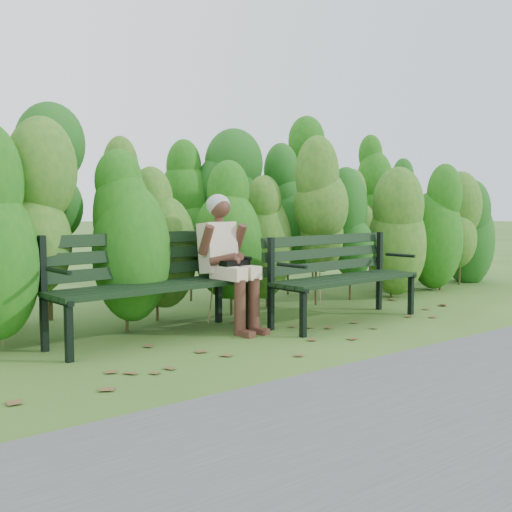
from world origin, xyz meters
TOP-DOWN VIEW (x-y plane):
  - ground at (0.00, 0.00)m, footprint 80.00×80.00m
  - footpath at (0.00, -2.20)m, footprint 60.00×2.50m
  - hedge_band at (0.00, 1.86)m, footprint 11.04×1.67m
  - leaf_litter at (-0.27, 0.04)m, footprint 5.66×2.27m
  - bench_left at (-0.85, 0.87)m, footprint 2.00×0.80m
  - bench_right at (1.13, 0.39)m, footprint 1.86×0.73m
  - seated_woman at (-0.06, 0.74)m, footprint 0.52×0.76m

SIDE VIEW (x-z plane):
  - ground at x=0.00m, z-range 0.00..0.00m
  - leaf_litter at x=-0.27m, z-range 0.00..0.01m
  - footpath at x=0.00m, z-range 0.00..0.01m
  - bench_right at x=1.13m, z-range 0.08..0.99m
  - bench_left at x=-0.85m, z-range 0.09..1.06m
  - seated_woman at x=-0.06m, z-range 0.10..1.43m
  - hedge_band at x=0.00m, z-range 0.05..2.47m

